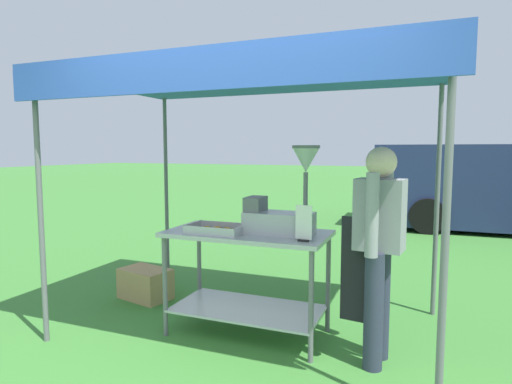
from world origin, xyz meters
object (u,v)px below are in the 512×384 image
(donut_tray, at_px, (216,230))
(vendor, at_px, (378,244))
(supply_crate, at_px, (146,284))
(donut_fryer, at_px, (283,207))
(donut_cart, at_px, (247,261))
(menu_sign, at_px, (304,226))
(stall_canopy, at_px, (252,82))

(donut_tray, bearing_deg, vendor, 1.34)
(supply_crate, bearing_deg, donut_fryer, -13.51)
(vendor, bearing_deg, donut_cart, 173.70)
(menu_sign, bearing_deg, donut_tray, 176.12)
(menu_sign, relative_size, supply_crate, 0.47)
(menu_sign, bearing_deg, donut_cart, 159.73)
(stall_canopy, bearing_deg, donut_cart, -90.00)
(donut_fryer, relative_size, menu_sign, 2.63)
(supply_crate, bearing_deg, donut_tray, -25.93)
(donut_fryer, distance_m, vendor, 0.81)
(donut_cart, xyz_separation_m, vendor, (1.09, -0.12, 0.26))
(supply_crate, bearing_deg, vendor, -12.06)
(stall_canopy, distance_m, menu_sign, 1.30)
(donut_tray, height_order, supply_crate, donut_tray)
(stall_canopy, xyz_separation_m, donut_tray, (-0.22, -0.25, -1.24))
(donut_fryer, bearing_deg, donut_tray, -164.36)
(donut_cart, bearing_deg, stall_canopy, 90.00)
(donut_tray, distance_m, vendor, 1.30)
(vendor, relative_size, supply_crate, 2.71)
(stall_canopy, bearing_deg, donut_tray, -131.33)
(stall_canopy, height_order, donut_cart, stall_canopy)
(stall_canopy, relative_size, supply_crate, 5.40)
(donut_tray, relative_size, vendor, 0.29)
(vendor, bearing_deg, donut_tray, -178.66)
(vendor, bearing_deg, supply_crate, 167.94)
(menu_sign, distance_m, vendor, 0.56)
(supply_crate, bearing_deg, menu_sign, -17.62)
(donut_tray, relative_size, supply_crate, 0.79)
(donut_fryer, xyz_separation_m, supply_crate, (-1.67, 0.40, -0.96))
(stall_canopy, height_order, menu_sign, stall_canopy)
(donut_fryer, height_order, supply_crate, donut_fryer)
(donut_tray, distance_m, supply_crate, 1.47)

